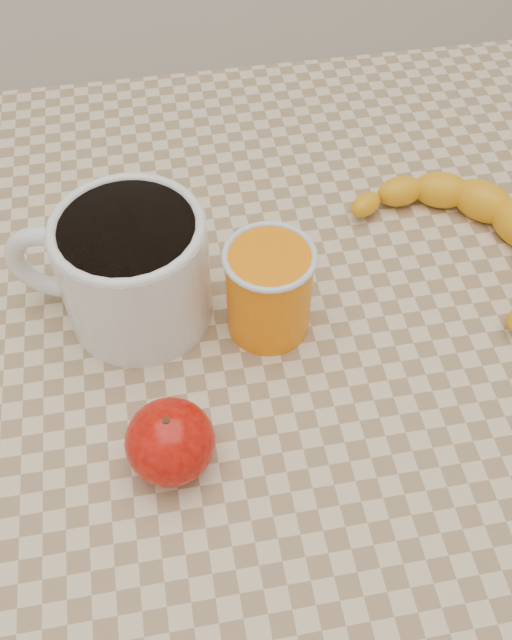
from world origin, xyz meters
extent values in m
plane|color=tan|center=(0.00, 0.00, 0.00)|extent=(3.00, 3.00, 0.00)
cube|color=beige|center=(0.00, 0.00, 0.73)|extent=(0.80, 0.80, 0.04)
cube|color=#8F6949|center=(0.00, 0.00, 0.68)|extent=(0.74, 0.74, 0.06)
cylinder|color=#8F6949|center=(0.35, 0.35, 0.35)|extent=(0.05, 0.05, 0.71)
cylinder|color=silver|center=(-0.09, 0.04, 0.80)|extent=(0.16, 0.16, 0.10)
cylinder|color=black|center=(-0.09, 0.04, 0.85)|extent=(0.11, 0.11, 0.01)
torus|color=silver|center=(-0.09, 0.04, 0.85)|extent=(0.12, 0.12, 0.01)
torus|color=silver|center=(-0.16, 0.07, 0.80)|extent=(0.08, 0.04, 0.08)
cylinder|color=orange|center=(0.01, 0.01, 0.79)|extent=(0.07, 0.07, 0.09)
torus|color=silver|center=(0.01, 0.01, 0.84)|extent=(0.08, 0.08, 0.01)
ellipsoid|color=#8D0504|center=(-0.08, -0.11, 0.78)|extent=(0.07, 0.07, 0.06)
cylinder|color=#382311|center=(-0.08, -0.11, 0.81)|extent=(0.01, 0.01, 0.01)
camera|label=1|loc=(-0.06, -0.36, 1.24)|focal=40.00mm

